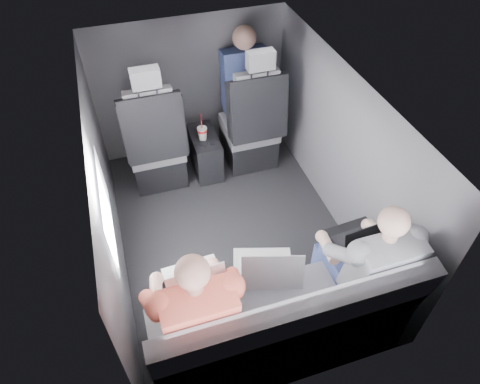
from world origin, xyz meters
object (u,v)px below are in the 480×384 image
object	(u,v)px
rear_bench	(281,326)
passenger_front_right	(244,82)
front_seat_right	(251,129)
laptop_white	(195,281)
soda_cup	(202,133)
passenger_rear_left	(195,309)
center_console	(205,153)
laptop_black	(359,239)
front_seat_left	(156,148)
passenger_rear_right	(365,262)
laptop_silver	(266,267)

from	to	relation	value
rear_bench	passenger_front_right	size ratio (longest dim) A/B	1.87
front_seat_right	laptop_white	bearing A→B (deg)	-119.34
soda_cup	front_seat_right	bearing A→B (deg)	0.50
rear_bench	passenger_rear_left	xyz separation A→B (m)	(-0.51, 0.10, 0.32)
laptop_white	center_console	bearing A→B (deg)	74.40
laptop_white	laptop_black	distance (m)	1.09
front_seat_left	center_console	bearing A→B (deg)	5.07
front_seat_left	front_seat_right	distance (m)	0.90
center_console	passenger_front_right	bearing A→B (deg)	25.31
soda_cup	passenger_rear_left	size ratio (longest dim) A/B	0.23
center_console	passenger_rear_right	world-z (taller)	passenger_rear_right
laptop_white	laptop_silver	xyz separation A→B (m)	(0.44, -0.04, 0.00)
front_seat_left	laptop_silver	size ratio (longest dim) A/B	3.00
passenger_rear_left	laptop_black	bearing A→B (deg)	8.25
center_console	laptop_black	xyz separation A→B (m)	(0.62, -1.68, 0.43)
passenger_front_right	rear_bench	bearing A→B (deg)	-102.05
laptop_black	center_console	bearing A→B (deg)	110.25
laptop_silver	passenger_rear_right	distance (m)	0.62
soda_cup	laptop_silver	size ratio (longest dim) A/B	0.65
front_seat_left	soda_cup	distance (m)	0.44
passenger_rear_left	laptop_silver	bearing A→B (deg)	16.02
laptop_silver	passenger_front_right	world-z (taller)	passenger_front_right
soda_cup	passenger_rear_right	distance (m)	1.90
front_seat_right	center_console	xyz separation A→B (m)	(-0.45, 0.04, -0.20)
laptop_black	passenger_front_right	distance (m)	1.91
rear_bench	laptop_white	xyz separation A→B (m)	(-0.47, 0.27, 0.33)
passenger_rear_right	front_seat_left	bearing A→B (deg)	119.63
front_seat_right	passenger_front_right	size ratio (longest dim) A/B	1.48
soda_cup	center_console	bearing A→B (deg)	65.14
rear_bench	soda_cup	size ratio (longest dim) A/B	5.87
front_seat_right	laptop_black	size ratio (longest dim) A/B	3.39
front_seat_right	passenger_rear_left	distance (m)	2.06
soda_cup	laptop_black	xyz separation A→B (m)	(0.64, -1.64, 0.17)
front_seat_right	soda_cup	distance (m)	0.48
front_seat_left	passenger_rear_right	size ratio (longest dim) A/B	1.06
rear_bench	laptop_silver	bearing A→B (deg)	97.21
front_seat_left	laptop_silver	distance (m)	1.74
laptop_white	front_seat_right	bearing A→B (deg)	60.66
front_seat_left	passenger_rear_left	xyz separation A→B (m)	(-0.06, -1.81, 0.22)
laptop_silver	rear_bench	bearing A→B (deg)	-82.79
front_seat_left	passenger_rear_right	world-z (taller)	front_seat_left
laptop_white	rear_bench	bearing A→B (deg)	-30.26
laptop_silver	passenger_rear_left	size ratio (longest dim) A/B	0.35
passenger_rear_left	laptop_white	bearing A→B (deg)	76.98
front_seat_right	passenger_rear_right	bearing A→B (deg)	-85.97
front_seat_left	soda_cup	xyz separation A→B (m)	(0.43, -0.00, 0.07)
passenger_rear_left	passenger_front_right	bearing A→B (deg)	64.88
laptop_white	passenger_rear_right	xyz separation A→B (m)	(1.04, -0.18, -0.02)
front_seat_left	laptop_silver	world-z (taller)	front_seat_left
center_console	soda_cup	size ratio (longest dim) A/B	1.76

